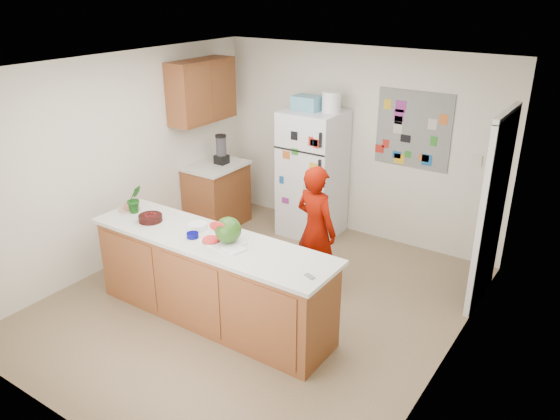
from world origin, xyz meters
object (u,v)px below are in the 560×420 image
Objects in this scene: person at (316,230)px; watermelon at (228,230)px; cherry_bowl at (150,218)px; refrigerator at (313,174)px.

watermelon is (-0.33, -1.09, 0.33)m from person.
watermelon reaches higher than cherry_bowl.
cherry_bowl is at bearing 52.91° from person.
refrigerator is 2.47m from cherry_bowl.
watermelon is at bearing -78.64° from refrigerator.
person is 5.75× the size of watermelon.
refrigerator is at bearing -45.35° from person.
watermelon is at bearing 85.51° from person.
refrigerator reaches higher than person.
refrigerator reaches higher than watermelon.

